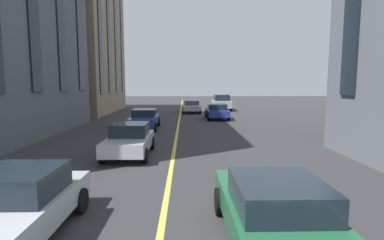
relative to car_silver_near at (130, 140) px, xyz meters
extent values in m
cube|color=#D8C64C|center=(6.85, -1.91, -0.70)|extent=(80.00, 0.16, 0.01)
cube|color=#B7BABF|center=(-0.05, 0.00, -0.12)|extent=(3.90, 1.75, 0.55)
cube|color=#19232D|center=(0.15, 0.00, 0.43)|extent=(1.64, 1.54, 0.55)
cylinder|color=black|center=(-1.34, -0.84, -0.40)|extent=(0.60, 0.21, 0.60)
cylinder|color=black|center=(-1.34, 0.84, -0.40)|extent=(0.60, 0.21, 0.60)
cylinder|color=black|center=(1.24, -0.84, -0.40)|extent=(0.60, 0.21, 0.60)
cylinder|color=black|center=(1.24, 0.84, -0.40)|extent=(0.60, 0.21, 0.60)
cube|color=#B7BABF|center=(23.13, -6.81, 0.08)|extent=(4.70, 1.95, 0.80)
cube|color=#19232D|center=(23.13, -6.81, 0.83)|extent=(2.58, 1.72, 0.70)
cylinder|color=black|center=(24.68, -5.88, -0.32)|extent=(0.76, 0.27, 0.76)
cylinder|color=black|center=(24.68, -7.75, -0.32)|extent=(0.76, 0.27, 0.76)
cylinder|color=black|center=(21.58, -5.88, -0.32)|extent=(0.76, 0.27, 0.76)
cylinder|color=black|center=(21.58, -7.75, -0.32)|extent=(0.76, 0.27, 0.76)
cube|color=navy|center=(7.97, 0.43, -0.10)|extent=(4.40, 1.80, 0.55)
cube|color=#19232D|center=(8.19, 0.43, 0.42)|extent=(1.85, 1.58, 0.50)
cylinder|color=black|center=(6.52, -0.44, -0.38)|extent=(0.64, 0.22, 0.64)
cylinder|color=black|center=(6.52, 1.29, -0.38)|extent=(0.64, 0.22, 0.64)
cylinder|color=black|center=(9.42, -0.44, -0.38)|extent=(0.64, 0.22, 0.64)
cylinder|color=black|center=(9.42, 1.29, -0.38)|extent=(0.64, 0.22, 0.64)
cube|color=navy|center=(13.98, -5.31, -0.10)|extent=(4.40, 1.80, 0.55)
cube|color=#19232D|center=(13.76, -5.31, 0.42)|extent=(1.85, 1.58, 0.50)
cylinder|color=black|center=(15.44, -4.45, -0.38)|extent=(0.64, 0.22, 0.64)
cylinder|color=black|center=(15.44, -6.18, -0.38)|extent=(0.64, 0.22, 0.64)
cylinder|color=black|center=(12.53, -4.45, -0.38)|extent=(0.64, 0.22, 0.64)
cylinder|color=black|center=(12.53, -6.18, -0.38)|extent=(0.64, 0.22, 0.64)
cube|color=#B7BABF|center=(-7.24, 0.94, -0.12)|extent=(3.90, 1.75, 0.55)
cube|color=#19232D|center=(-7.05, 0.94, 0.43)|extent=(1.64, 1.54, 0.55)
cylinder|color=black|center=(-5.96, 0.10, -0.40)|extent=(0.60, 0.21, 0.60)
cylinder|color=black|center=(-5.96, 1.78, -0.40)|extent=(0.60, 0.21, 0.60)
cube|color=#B7BABF|center=(20.12, -3.15, -0.10)|extent=(4.40, 1.80, 0.55)
cube|color=#19232D|center=(19.90, -3.15, 0.42)|extent=(1.85, 1.58, 0.50)
cylinder|color=black|center=(21.57, -2.29, -0.38)|extent=(0.64, 0.22, 0.64)
cylinder|color=black|center=(21.57, -4.02, -0.38)|extent=(0.64, 0.22, 0.64)
cylinder|color=black|center=(18.66, -2.29, -0.38)|extent=(0.64, 0.22, 0.64)
cylinder|color=black|center=(18.66, -4.02, -0.38)|extent=(0.64, 0.22, 0.64)
cube|color=#1E6038|center=(-7.57, -4.13, -0.10)|extent=(4.40, 1.80, 0.55)
cube|color=#19232D|center=(-7.79, -4.13, 0.42)|extent=(1.85, 1.58, 0.50)
cylinder|color=black|center=(-6.12, -3.27, -0.38)|extent=(0.64, 0.22, 0.64)
cylinder|color=black|center=(-6.12, -5.00, -0.38)|extent=(0.64, 0.22, 0.64)
cube|color=gray|center=(21.09, 12.57, 7.18)|extent=(13.17, 13.97, 15.76)
cube|color=#19232D|center=(16.15, 5.54, 7.49)|extent=(1.10, 0.10, 11.97)
cube|color=#19232D|center=(19.44, 5.54, 7.49)|extent=(1.10, 0.10, 11.97)
cube|color=#19232D|center=(22.74, 5.54, 7.49)|extent=(1.10, 0.10, 11.97)
cube|color=#19232D|center=(26.03, 5.54, 7.49)|extent=(1.10, 0.10, 11.97)
camera|label=1|loc=(-13.02, -2.44, 2.40)|focal=28.12mm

